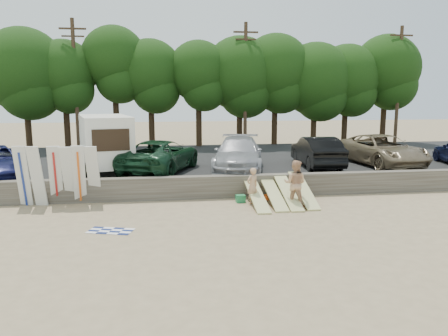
{
  "coord_description": "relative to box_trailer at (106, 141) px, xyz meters",
  "views": [
    {
      "loc": [
        -4.13,
        -15.94,
        4.55
      ],
      "look_at": [
        -1.44,
        3.0,
        1.34
      ],
      "focal_mm": 35.0,
      "sensor_mm": 36.0,
      "label": 1
    }
  ],
  "objects": [
    {
      "name": "surfboard_upright_2",
      "position": [
        -1.6,
        -3.86,
        -1.02
      ],
      "size": [
        0.59,
        0.8,
        2.53
      ],
      "primitive_type": "cube",
      "rotation": [
        0.26,
        0.0,
        0.13
      ],
      "color": "silver",
      "rests_on": "ground"
    },
    {
      "name": "ground",
      "position": [
        6.94,
        -6.44,
        -2.28
      ],
      "size": [
        120.0,
        120.0,
        0.0
      ],
      "primitive_type": "plane",
      "color": "tan",
      "rests_on": "ground"
    },
    {
      "name": "surfboard_upright_1",
      "position": [
        -2.27,
        -4.07,
        -1.01
      ],
      "size": [
        0.6,
        0.72,
        2.55
      ],
      "primitive_type": "cube",
      "rotation": [
        0.23,
        0.0,
        -0.17
      ],
      "color": "silver",
      "rests_on": "ground"
    },
    {
      "name": "seawall",
      "position": [
        6.94,
        -3.44,
        -1.78
      ],
      "size": [
        44.0,
        0.5,
        1.0
      ],
      "primitive_type": "cube",
      "color": "#6B6356",
      "rests_on": "ground"
    },
    {
      "name": "surfboard_upright_0",
      "position": [
        -2.86,
        -3.93,
        -1.01
      ],
      "size": [
        0.52,
        0.64,
        2.55
      ],
      "primitive_type": "cube",
      "rotation": [
        0.22,
        0.0,
        -0.03
      ],
      "color": "silver",
      "rests_on": "ground"
    },
    {
      "name": "utility_poles",
      "position": [
        8.94,
        9.56,
        3.14
      ],
      "size": [
        25.8,
        0.26,
        9.0
      ],
      "color": "#473321",
      "rests_on": "parking_lot"
    },
    {
      "name": "parking_lot",
      "position": [
        6.94,
        4.06,
        -1.93
      ],
      "size": [
        44.0,
        14.5,
        0.7
      ],
      "primitive_type": "cube",
      "color": "#282828",
      "rests_on": "ground"
    },
    {
      "name": "car_3",
      "position": [
        11.08,
        0.07,
        -0.76
      ],
      "size": [
        2.05,
        5.09,
        1.64
      ],
      "primitive_type": "imported",
      "rotation": [
        0.0,
        0.0,
        3.08
      ],
      "color": "black",
      "rests_on": "parking_lot"
    },
    {
      "name": "surfboard_low_0",
      "position": [
        6.65,
        -5.06,
        -1.88
      ],
      "size": [
        0.56,
        2.92,
        0.81
      ],
      "primitive_type": "cube",
      "rotation": [
        0.25,
        0.0,
        0.0
      ],
      "color": "#CFCD82",
      "rests_on": "ground"
    },
    {
      "name": "beachgoer_a",
      "position": [
        6.53,
        -4.77,
        -1.51
      ],
      "size": [
        0.67,
        0.59,
        1.55
      ],
      "primitive_type": "imported",
      "rotation": [
        0.0,
        0.0,
        3.62
      ],
      "color": "tan",
      "rests_on": "ground"
    },
    {
      "name": "surfboard_upright_3",
      "position": [
        -1.06,
        -3.88,
        -1.04
      ],
      "size": [
        0.54,
        0.87,
        2.5
      ],
      "primitive_type": "cube",
      "rotation": [
        0.31,
        0.0,
        -0.05
      ],
      "color": "silver",
      "rests_on": "ground"
    },
    {
      "name": "cooler",
      "position": [
        6.08,
        -4.44,
        -2.12
      ],
      "size": [
        0.41,
        0.34,
        0.32
      ],
      "primitive_type": "cube",
      "rotation": [
        0.0,
        0.0,
        0.1
      ],
      "color": "#24864B",
      "rests_on": "ground"
    },
    {
      "name": "beach_towel",
      "position": [
        1.0,
        -7.76,
        -2.28
      ],
      "size": [
        1.87,
        1.87,
        0.0
      ],
      "primitive_type": "plane",
      "rotation": [
        0.0,
        0.0,
        -0.29
      ],
      "color": "white",
      "rests_on": "ground"
    },
    {
      "name": "surfboard_low_2",
      "position": [
        8.02,
        -4.98,
        -1.78
      ],
      "size": [
        0.56,
        2.87,
        1.0
      ],
      "primitive_type": "cube",
      "rotation": [
        0.32,
        0.0,
        0.0
      ],
      "color": "#CFCD82",
      "rests_on": "ground"
    },
    {
      "name": "car_2",
      "position": [
        6.66,
        -0.53,
        -0.74
      ],
      "size": [
        3.57,
        6.21,
        1.69
      ],
      "primitive_type": "imported",
      "rotation": [
        0.0,
        0.0,
        -0.22
      ],
      "color": "#A3A2A7",
      "rests_on": "parking_lot"
    },
    {
      "name": "car_4",
      "position": [
        14.87,
        0.13,
        -0.75
      ],
      "size": [
        3.32,
        6.23,
        1.66
      ],
      "primitive_type": "imported",
      "rotation": [
        0.0,
        0.0,
        0.1
      ],
      "color": "#7B694E",
      "rests_on": "parking_lot"
    },
    {
      "name": "surfboard_upright_5",
      "position": [
        -0.08,
        -3.82,
        -1.04
      ],
      "size": [
        0.55,
        0.88,
        2.49
      ],
      "primitive_type": "cube",
      "rotation": [
        0.31,
        0.0,
        -0.06
      ],
      "color": "silver",
      "rests_on": "ground"
    },
    {
      "name": "surfboard_low_3",
      "position": [
        8.73,
        -4.87,
        -1.73
      ],
      "size": [
        0.56,
        2.84,
        1.1
      ],
      "primitive_type": "cube",
      "rotation": [
        0.35,
        0.0,
        0.0
      ],
      "color": "#CFCD82",
      "rests_on": "ground"
    },
    {
      "name": "surfboard_low_1",
      "position": [
        7.41,
        -4.91,
        -1.84
      ],
      "size": [
        0.56,
        2.91,
        0.88
      ],
      "primitive_type": "cube",
      "rotation": [
        0.27,
        0.0,
        0.0
      ],
      "color": "#CFCD82",
      "rests_on": "ground"
    },
    {
      "name": "gear_bag",
      "position": [
        7.39,
        -4.11,
        -2.17
      ],
      "size": [
        0.36,
        0.32,
        0.22
      ],
      "primitive_type": "cube",
      "rotation": [
        0.0,
        0.0,
        0.28
      ],
      "color": "#DE551A",
      "rests_on": "ground"
    },
    {
      "name": "car_1",
      "position": [
        2.7,
        -0.22,
        -0.78
      ],
      "size": [
        4.62,
        6.37,
        1.61
      ],
      "primitive_type": "imported",
      "rotation": [
        0.0,
        0.0,
        2.77
      ],
      "color": "#13341E",
      "rests_on": "parking_lot"
    },
    {
      "name": "surfboard_upright_4",
      "position": [
        -0.64,
        -3.91,
        -1.02
      ],
      "size": [
        0.58,
        0.76,
        2.53
      ],
      "primitive_type": "cube",
      "rotation": [
        0.25,
        0.0,
        0.11
      ],
      "color": "silver",
      "rests_on": "ground"
    },
    {
      "name": "treeline",
      "position": [
        7.39,
        11.0,
        3.98
      ],
      "size": [
        33.01,
        6.36,
        8.85
      ],
      "color": "#382616",
      "rests_on": "parking_lot"
    },
    {
      "name": "box_trailer",
      "position": [
        0.0,
        0.0,
        0.0
      ],
      "size": [
        3.31,
        4.82,
        2.83
      ],
      "rotation": [
        0.0,
        0.0,
        0.23
      ],
      "color": "white",
      "rests_on": "parking_lot"
    },
    {
      "name": "beachgoer_b",
      "position": [
        8.16,
        -5.45,
        -1.32
      ],
      "size": [
        1.17,
        1.08,
        1.93
      ],
      "primitive_type": "imported",
      "rotation": [
        0.0,
        0.0,
        2.67
      ],
      "color": "tan",
      "rests_on": "ground"
    }
  ]
}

